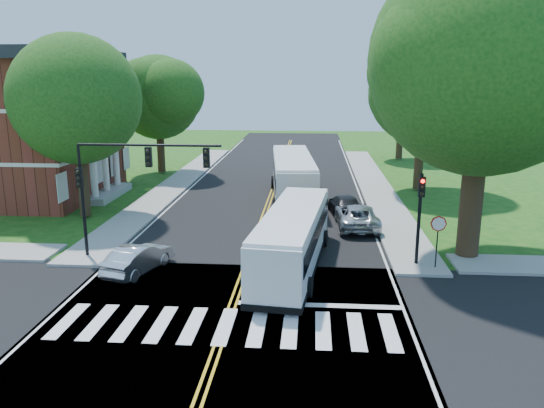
# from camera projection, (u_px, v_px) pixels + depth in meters

# --- Properties ---
(ground) EXTENTS (140.00, 140.00, 0.00)m
(ground) POSITION_uv_depth(u_px,v_px,m) (227.00, 320.00, 19.99)
(ground) COLOR #144912
(ground) RESTS_ON ground
(road) EXTENTS (14.00, 96.00, 0.01)m
(road) POSITION_uv_depth(u_px,v_px,m) (268.00, 206.00, 37.42)
(road) COLOR black
(road) RESTS_ON ground
(cross_road) EXTENTS (60.00, 12.00, 0.01)m
(cross_road) POSITION_uv_depth(u_px,v_px,m) (227.00, 320.00, 19.99)
(cross_road) COLOR black
(cross_road) RESTS_ON ground
(center_line) EXTENTS (0.36, 70.00, 0.01)m
(center_line) POSITION_uv_depth(u_px,v_px,m) (272.00, 193.00, 41.30)
(center_line) COLOR gold
(center_line) RESTS_ON road
(edge_line_w) EXTENTS (0.12, 70.00, 0.01)m
(edge_line_w) POSITION_uv_depth(u_px,v_px,m) (186.00, 192.00, 41.80)
(edge_line_w) COLOR silver
(edge_line_w) RESTS_ON road
(edge_line_e) EXTENTS (0.12, 70.00, 0.01)m
(edge_line_e) POSITION_uv_depth(u_px,v_px,m) (360.00, 195.00, 40.79)
(edge_line_e) COLOR silver
(edge_line_e) RESTS_ON road
(crosswalk) EXTENTS (12.60, 3.00, 0.01)m
(crosswalk) POSITION_uv_depth(u_px,v_px,m) (225.00, 326.00, 19.50)
(crosswalk) COLOR silver
(crosswalk) RESTS_ON road
(stop_bar) EXTENTS (6.60, 0.40, 0.01)m
(stop_bar) POSITION_uv_depth(u_px,v_px,m) (320.00, 305.00, 21.28)
(stop_bar) COLOR silver
(stop_bar) RESTS_ON road
(sidewalk_nw) EXTENTS (2.60, 40.00, 0.15)m
(sidewalk_nw) POSITION_uv_depth(u_px,v_px,m) (177.00, 183.00, 44.80)
(sidewalk_nw) COLOR gray
(sidewalk_nw) RESTS_ON ground
(sidewalk_ne) EXTENTS (2.60, 40.00, 0.15)m
(sidewalk_ne) POSITION_uv_depth(u_px,v_px,m) (375.00, 186.00, 43.57)
(sidewalk_ne) COLOR gray
(sidewalk_ne) RESTS_ON ground
(tree_ne_big) EXTENTS (10.80, 10.80, 14.91)m
(tree_ne_big) POSITION_uv_depth(u_px,v_px,m) (484.00, 61.00, 24.64)
(tree_ne_big) COLOR #352315
(tree_ne_big) RESTS_ON ground
(tree_west_near) EXTENTS (8.00, 8.00, 11.40)m
(tree_west_near) POSITION_uv_depth(u_px,v_px,m) (76.00, 100.00, 32.62)
(tree_west_near) COLOR #352315
(tree_west_near) RESTS_ON ground
(tree_west_far) EXTENTS (7.60, 7.60, 10.67)m
(tree_west_far) POSITION_uv_depth(u_px,v_px,m) (158.00, 98.00, 48.20)
(tree_west_far) COLOR #352315
(tree_west_far) RESTS_ON ground
(tree_east_mid) EXTENTS (8.40, 8.40, 11.93)m
(tree_east_mid) POSITION_uv_depth(u_px,v_px,m) (424.00, 90.00, 40.52)
(tree_east_mid) COLOR #352315
(tree_east_mid) RESTS_ON ground
(tree_east_far) EXTENTS (7.20, 7.20, 10.34)m
(tree_east_far) POSITION_uv_depth(u_px,v_px,m) (402.00, 96.00, 56.18)
(tree_east_far) COLOR #352315
(tree_east_far) RESTS_ON ground
(signal_nw) EXTENTS (7.15, 0.46, 5.66)m
(signal_nw) POSITION_uv_depth(u_px,v_px,m) (127.00, 173.00, 25.61)
(signal_nw) COLOR black
(signal_nw) RESTS_ON ground
(signal_ne) EXTENTS (0.30, 0.46, 4.40)m
(signal_ne) POSITION_uv_depth(u_px,v_px,m) (420.00, 207.00, 24.92)
(signal_ne) COLOR black
(signal_ne) RESTS_ON ground
(stop_sign) EXTENTS (0.76, 0.08, 2.53)m
(stop_sign) POSITION_uv_depth(u_px,v_px,m) (438.00, 229.00, 24.63)
(stop_sign) COLOR black
(stop_sign) RESTS_ON ground
(bus_lead) EXTENTS (3.60, 11.13, 2.83)m
(bus_lead) POSITION_uv_depth(u_px,v_px,m) (293.00, 238.00, 25.08)
(bus_lead) COLOR silver
(bus_lead) RESTS_ON road
(bus_follow) EXTENTS (3.87, 12.81, 3.27)m
(bus_follow) POSITION_uv_depth(u_px,v_px,m) (293.00, 177.00, 38.92)
(bus_follow) COLOR silver
(bus_follow) RESTS_ON road
(hatchback) EXTENTS (2.55, 4.25, 1.32)m
(hatchback) POSITION_uv_depth(u_px,v_px,m) (138.00, 258.00, 24.75)
(hatchback) COLOR silver
(hatchback) RESTS_ON road
(suv) EXTENTS (2.57, 5.22, 1.42)m
(suv) POSITION_uv_depth(u_px,v_px,m) (357.00, 216.00, 31.97)
(suv) COLOR #B7BABE
(suv) RESTS_ON road
(dark_sedan) EXTENTS (2.50, 4.81, 1.33)m
(dark_sedan) POSITION_uv_depth(u_px,v_px,m) (345.00, 205.00, 34.92)
(dark_sedan) COLOR black
(dark_sedan) RESTS_ON road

